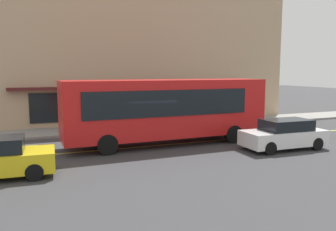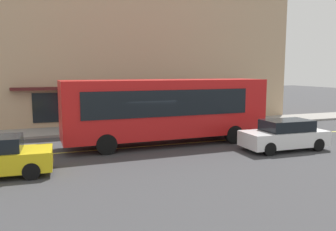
{
  "view_description": "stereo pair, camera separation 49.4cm",
  "coord_description": "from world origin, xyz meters",
  "px_view_note": "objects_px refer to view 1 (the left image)",
  "views": [
    {
      "loc": [
        -5.46,
        -16.88,
        3.97
      ],
      "look_at": [
        1.22,
        -0.05,
        1.6
      ],
      "focal_mm": 36.56,
      "sensor_mm": 36.0,
      "label": 1
    },
    {
      "loc": [
        -5.0,
        -17.05,
        3.97
      ],
      "look_at": [
        1.22,
        -0.05,
        1.6
      ],
      "focal_mm": 36.56,
      "sensor_mm": 36.0,
      "label": 2
    }
  ],
  "objects_px": {
    "car_silver": "(208,119)",
    "car_white": "(284,135)",
    "bus": "(167,108)",
    "traffic_light": "(141,93)"
  },
  "relations": [
    {
      "from": "bus",
      "to": "car_white",
      "type": "height_order",
      "value": "bus"
    },
    {
      "from": "bus",
      "to": "traffic_light",
      "type": "relative_size",
      "value": 3.49
    },
    {
      "from": "car_silver",
      "to": "car_white",
      "type": "relative_size",
      "value": 1.01
    },
    {
      "from": "traffic_light",
      "to": "car_silver",
      "type": "distance_m",
      "value": 4.83
    },
    {
      "from": "car_white",
      "to": "traffic_light",
      "type": "bearing_deg",
      "value": 122.52
    },
    {
      "from": "bus",
      "to": "car_white",
      "type": "relative_size",
      "value": 2.58
    },
    {
      "from": "car_white",
      "to": "bus",
      "type": "bearing_deg",
      "value": 147.41
    },
    {
      "from": "bus",
      "to": "car_silver",
      "type": "bearing_deg",
      "value": 36.37
    },
    {
      "from": "bus",
      "to": "traffic_light",
      "type": "xyz_separation_m",
      "value": [
        -0.03,
        4.79,
        0.55
      ]
    },
    {
      "from": "car_silver",
      "to": "car_white",
      "type": "distance_m",
      "value": 6.36
    }
  ]
}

